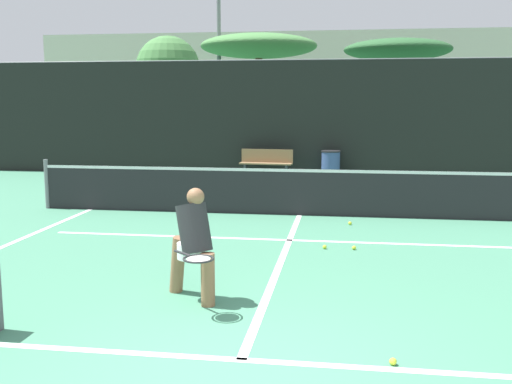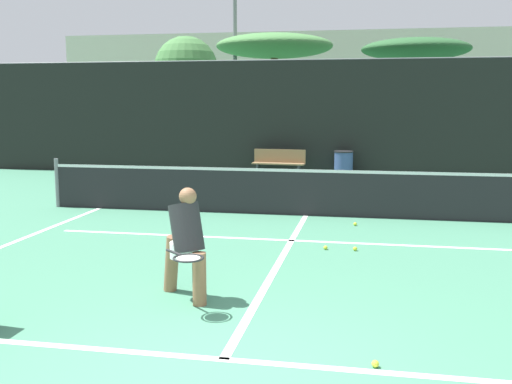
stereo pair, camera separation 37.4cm
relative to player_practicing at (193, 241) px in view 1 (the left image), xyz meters
name	(u,v)px [view 1 (the left image)]	position (x,y,z in m)	size (l,w,h in m)	color
ground_plane	(233,380)	(0.84, -1.96, -0.71)	(100.00, 100.00, 0.00)	#427F60
court_baseline_near	(241,360)	(0.84, -1.56, -0.70)	(11.00, 0.10, 0.01)	white
court_service_line	(289,240)	(0.84, 3.19, -0.70)	(8.25, 0.10, 0.01)	white
court_center_mark	(282,259)	(0.84, 1.95, -0.70)	(0.10, 7.02, 0.01)	white
net	(300,190)	(0.84, 5.46, -0.20)	(11.09, 0.09, 1.07)	slate
fence_back	(316,118)	(0.84, 11.98, 1.08)	(24.00, 0.06, 3.58)	black
player_practicing	(193,241)	(0.00, 0.00, 0.00)	(0.84, 1.11, 1.34)	#8C6042
tennis_ball_scattered_0	(393,362)	(2.18, -1.46, -0.67)	(0.07, 0.07, 0.07)	#D1E033
tennis_ball_scattered_2	(350,223)	(1.85, 4.62, -0.67)	(0.07, 0.07, 0.07)	#D1E033
tennis_ball_scattered_3	(325,247)	(1.44, 2.68, -0.67)	(0.07, 0.07, 0.07)	#D1E033
tennis_ball_scattered_4	(354,248)	(1.90, 2.69, -0.67)	(0.07, 0.07, 0.07)	#D1E033
courtside_bench	(266,162)	(-0.62, 11.35, -0.24)	(1.62, 0.51, 0.86)	olive
trash_bin	(331,164)	(1.31, 11.57, -0.29)	(0.58, 0.58, 0.83)	#384C7F
parked_car	(430,151)	(4.65, 14.61, -0.09)	(1.80, 4.58, 1.46)	black
floodlight_mast	(219,9)	(-3.27, 17.10, 5.18)	(1.10, 0.24, 9.39)	slate
tree_west	(259,47)	(-1.59, 16.43, 3.63)	(4.43, 4.43, 4.82)	brown
tree_mid	(397,51)	(3.85, 19.89, 3.71)	(4.52, 4.52, 4.91)	brown
tree_east	(168,69)	(-6.73, 21.68, 3.14)	(3.07, 3.07, 5.40)	brown
building_far	(331,86)	(0.84, 30.79, 2.50)	(36.00, 2.40, 6.41)	beige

